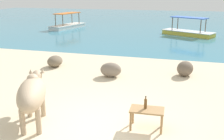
{
  "coord_description": "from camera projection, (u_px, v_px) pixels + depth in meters",
  "views": [
    {
      "loc": [
        1.9,
        -5.17,
        3.06
      ],
      "look_at": [
        -0.43,
        3.0,
        0.55
      ],
      "focal_mm": 42.96,
      "sensor_mm": 36.0,
      "label": 1
    }
  ],
  "objects": [
    {
      "name": "sand_beach",
      "position": [
        94.0,
        129.0,
        6.13
      ],
      "size": [
        18.0,
        14.0,
        0.04
      ],
      "primitive_type": "cube",
      "color": "beige",
      "rests_on": "ground"
    },
    {
      "name": "water_surface",
      "position": [
        169.0,
        23.0,
        26.43
      ],
      "size": [
        60.0,
        36.0,
        0.03
      ],
      "primitive_type": "cube",
      "color": "teal",
      "rests_on": "ground"
    },
    {
      "name": "cow",
      "position": [
        32.0,
        93.0,
        6.15
      ],
      "size": [
        1.22,
        2.04,
        1.16
      ],
      "rotation": [
        0.0,
        0.0,
        1.98
      ],
      "color": "tan",
      "rests_on": "sand_beach"
    },
    {
      "name": "low_bench_table",
      "position": [
        147.0,
        112.0,
        6.03
      ],
      "size": [
        0.78,
        0.48,
        0.48
      ],
      "rotation": [
        0.0,
        0.0,
        0.05
      ],
      "color": "#A37A4C",
      "rests_on": "sand_beach"
    },
    {
      "name": "bottle",
      "position": [
        145.0,
        103.0,
        6.01
      ],
      "size": [
        0.07,
        0.07,
        0.3
      ],
      "color": "brown",
      "rests_on": "low_bench_table"
    },
    {
      "name": "shore_rock_large",
      "position": [
        185.0,
        68.0,
        9.9
      ],
      "size": [
        0.73,
        0.86,
        0.54
      ],
      "primitive_type": "ellipsoid",
      "rotation": [
        0.0,
        0.0,
        1.35
      ],
      "color": "#6B5B4C",
      "rests_on": "sand_beach"
    },
    {
      "name": "shore_rock_medium",
      "position": [
        55.0,
        61.0,
        11.1
      ],
      "size": [
        0.66,
        0.86,
        0.45
      ],
      "primitive_type": "ellipsoid",
      "rotation": [
        0.0,
        0.0,
        1.66
      ],
      "color": "#756651",
      "rests_on": "sand_beach"
    },
    {
      "name": "shore_rock_small",
      "position": [
        111.0,
        70.0,
        9.77
      ],
      "size": [
        0.81,
        0.65,
        0.52
      ],
      "primitive_type": "ellipsoid",
      "rotation": [
        0.0,
        0.0,
        0.07
      ],
      "color": "gray",
      "rests_on": "sand_beach"
    },
    {
      "name": "boat_white",
      "position": [
        68.0,
        25.0,
        22.67
      ],
      "size": [
        2.01,
        3.84,
        1.29
      ],
      "rotation": [
        0.0,
        0.0,
        1.33
      ],
      "color": "white",
      "rests_on": "water_surface"
    },
    {
      "name": "boat_yellow",
      "position": [
        188.0,
        32.0,
        19.05
      ],
      "size": [
        3.79,
        2.7,
        1.29
      ],
      "rotation": [
        0.0,
        0.0,
        5.81
      ],
      "color": "gold",
      "rests_on": "water_surface"
    }
  ]
}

